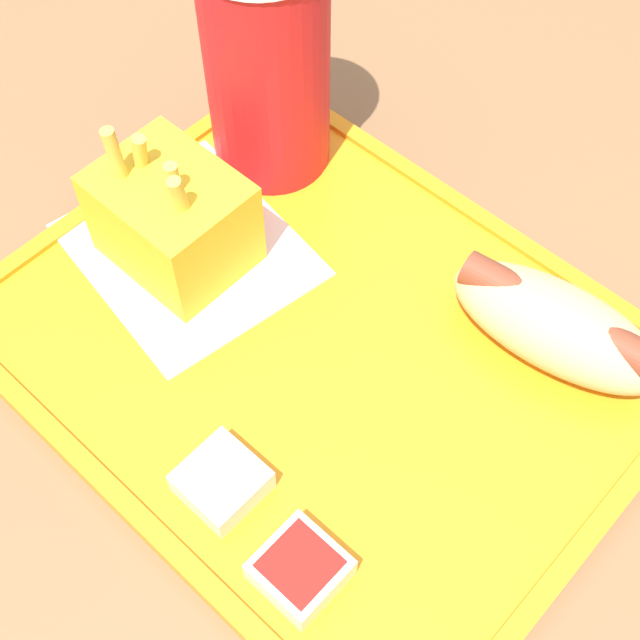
{
  "coord_description": "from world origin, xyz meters",
  "views": [
    {
      "loc": [
        0.25,
        -0.2,
        1.26
      ],
      "look_at": [
        0.04,
        0.02,
        0.81
      ],
      "focal_mm": 50.0,
      "sensor_mm": 36.0,
      "label": 1
    }
  ],
  "objects": [
    {
      "name": "ground_plane",
      "position": [
        0.0,
        0.0,
        0.0
      ],
      "size": [
        8.0,
        8.0,
        0.0
      ],
      "primitive_type": "plane",
      "color": "gray"
    },
    {
      "name": "dining_table",
      "position": [
        0.0,
        0.0,
        0.38
      ],
      "size": [
        1.46,
        1.19,
        0.77
      ],
      "color": "brown",
      "rests_on": "ground_plane"
    },
    {
      "name": "food_tray",
      "position": [
        0.04,
        0.02,
        0.77
      ],
      "size": [
        0.4,
        0.32,
        0.01
      ],
      "color": "orange",
      "rests_on": "dining_table"
    },
    {
      "name": "paper_napkin",
      "position": [
        -0.07,
        0.01,
        0.78
      ],
      "size": [
        0.18,
        0.16,
        0.0
      ],
      "color": "white",
      "rests_on": "food_tray"
    },
    {
      "name": "soda_cup",
      "position": [
        -0.1,
        0.12,
        0.86
      ],
      "size": [
        0.09,
        0.09,
        0.21
      ],
      "color": "red",
      "rests_on": "food_tray"
    },
    {
      "name": "hot_dog_far",
      "position": [
        0.15,
        0.11,
        0.8
      ],
      "size": [
        0.15,
        0.08,
        0.05
      ],
      "color": "#DBB270",
      "rests_on": "food_tray"
    },
    {
      "name": "fries_carton",
      "position": [
        -0.08,
        0.0,
        0.81
      ],
      "size": [
        0.09,
        0.07,
        0.11
      ],
      "color": "gold",
      "rests_on": "food_tray"
    },
    {
      "name": "sauce_cup_mayo",
      "position": [
        0.07,
        -0.09,
        0.79
      ],
      "size": [
        0.04,
        0.04,
        0.02
      ],
      "color": "silver",
      "rests_on": "food_tray"
    },
    {
      "name": "sauce_cup_ketchup",
      "position": [
        0.14,
        -0.1,
        0.79
      ],
      "size": [
        0.04,
        0.04,
        0.02
      ],
      "color": "silver",
      "rests_on": "food_tray"
    }
  ]
}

